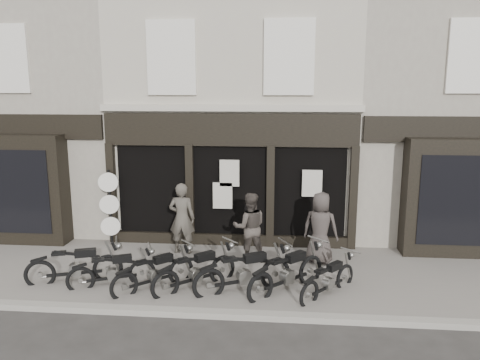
# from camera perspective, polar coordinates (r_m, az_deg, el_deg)

# --- Properties ---
(ground_plane) EXTENTS (90.00, 90.00, 0.00)m
(ground_plane) POSITION_cam_1_polar(r_m,az_deg,el_deg) (11.09, -2.89, -13.32)
(ground_plane) COLOR #2D2B28
(ground_plane) RESTS_ON ground
(pavement) EXTENTS (30.00, 4.20, 0.12)m
(pavement) POSITION_cam_1_polar(r_m,az_deg,el_deg) (11.88, -2.28, -11.27)
(pavement) COLOR slate
(pavement) RESTS_ON ground_plane
(kerb) EXTENTS (30.00, 0.25, 0.13)m
(kerb) POSITION_cam_1_polar(r_m,az_deg,el_deg) (9.94, -3.93, -15.94)
(kerb) COLOR gray
(kerb) RESTS_ON ground_plane
(central_building) EXTENTS (7.30, 6.22, 8.34)m
(central_building) POSITION_cam_1_polar(r_m,az_deg,el_deg) (16.01, -0.05, 9.33)
(central_building) COLOR #ADA894
(central_building) RESTS_ON ground
(neighbour_left) EXTENTS (5.60, 6.73, 8.34)m
(neighbour_left) POSITION_cam_1_polar(r_m,az_deg,el_deg) (17.70, -21.26, 8.62)
(neighbour_left) COLOR gray
(neighbour_left) RESTS_ON ground
(neighbour_right) EXTENTS (5.60, 6.73, 8.34)m
(neighbour_right) POSITION_cam_1_polar(r_m,az_deg,el_deg) (16.64, 22.53, 8.42)
(neighbour_right) COLOR gray
(neighbour_right) RESTS_ON ground
(motorcycle_0) EXTENTS (2.13, 1.03, 1.06)m
(motorcycle_0) POSITION_cam_1_polar(r_m,az_deg,el_deg) (11.82, -19.40, -10.14)
(motorcycle_0) COLOR black
(motorcycle_0) RESTS_ON ground
(motorcycle_1) EXTENTS (1.89, 1.07, 0.97)m
(motorcycle_1) POSITION_cam_1_polar(r_m,az_deg,el_deg) (11.38, -15.23, -10.94)
(motorcycle_1) COLOR black
(motorcycle_1) RESTS_ON ground
(motorcycle_2) EXTENTS (1.69, 1.62, 1.01)m
(motorcycle_2) POSITION_cam_1_polar(r_m,az_deg,el_deg) (11.03, -10.37, -11.37)
(motorcycle_2) COLOR black
(motorcycle_2) RESTS_ON ground
(motorcycle_3) EXTENTS (1.81, 1.69, 1.07)m
(motorcycle_3) POSITION_cam_1_polar(r_m,az_deg,el_deg) (10.91, -5.39, -11.34)
(motorcycle_3) COLOR black
(motorcycle_3) RESTS_ON ground
(motorcycle_4) EXTENTS (2.18, 1.38, 1.14)m
(motorcycle_4) POSITION_cam_1_polar(r_m,az_deg,el_deg) (10.71, 0.51, -11.57)
(motorcycle_4) COLOR black
(motorcycle_4) RESTS_ON ground
(motorcycle_5) EXTENTS (1.84, 1.82, 1.12)m
(motorcycle_5) POSITION_cam_1_polar(r_m,az_deg,el_deg) (10.79, 5.80, -11.51)
(motorcycle_5) COLOR black
(motorcycle_5) RESTS_ON ground
(motorcycle_6) EXTENTS (1.44, 1.61, 0.93)m
(motorcycle_6) POSITION_cam_1_polar(r_m,az_deg,el_deg) (10.75, 10.74, -12.18)
(motorcycle_6) COLOR black
(motorcycle_6) RESTS_ON ground
(man_left) EXTENTS (0.73, 0.50, 1.96)m
(man_left) POSITION_cam_1_polar(r_m,az_deg,el_deg) (12.89, -7.09, -4.64)
(man_left) COLOR #48433B
(man_left) RESTS_ON pavement
(man_centre) EXTENTS (0.99, 0.83, 1.83)m
(man_centre) POSITION_cam_1_polar(r_m,az_deg,el_deg) (12.22, 1.18, -5.76)
(man_centre) COLOR #3F3833
(man_centre) RESTS_ON pavement
(man_right) EXTENTS (1.05, 0.84, 1.87)m
(man_right) POSITION_cam_1_polar(r_m,az_deg,el_deg) (12.28, 9.78, -5.75)
(man_right) COLOR #3B3431
(man_right) RESTS_ON pavement
(advert_sign_post) EXTENTS (0.55, 0.36, 2.31)m
(advert_sign_post) POSITION_cam_1_polar(r_m,az_deg,el_deg) (14.02, -15.55, -3.58)
(advert_sign_post) COLOR black
(advert_sign_post) RESTS_ON ground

